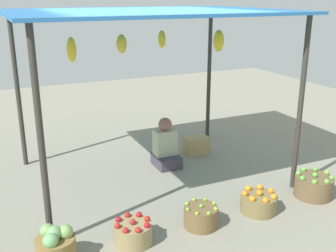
{
  "coord_description": "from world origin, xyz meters",
  "views": [
    {
      "loc": [
        -2.09,
        -5.19,
        2.58
      ],
      "look_at": [
        0.0,
        -0.62,
        0.95
      ],
      "focal_mm": 43.57,
      "sensor_mm": 36.0,
      "label": 1
    }
  ],
  "objects_px": {
    "basket_cabbages": "(56,247)",
    "basket_green_apples": "(314,186)",
    "vendor_person": "(166,148)",
    "basket_oranges": "(259,202)",
    "basket_red_apples": "(133,233)",
    "basket_limes": "(201,216)",
    "wooden_crate_near_vendor": "(196,145)"
  },
  "relations": [
    {
      "from": "basket_cabbages",
      "to": "wooden_crate_near_vendor",
      "type": "height_order",
      "value": "basket_cabbages"
    },
    {
      "from": "basket_red_apples",
      "to": "basket_green_apples",
      "type": "xyz_separation_m",
      "value": [
        2.56,
        0.01,
        0.02
      ]
    },
    {
      "from": "vendor_person",
      "to": "wooden_crate_near_vendor",
      "type": "distance_m",
      "value": 0.75
    },
    {
      "from": "basket_limes",
      "to": "wooden_crate_near_vendor",
      "type": "xyz_separation_m",
      "value": [
        1.05,
        2.04,
        0.02
      ]
    },
    {
      "from": "vendor_person",
      "to": "basket_red_apples",
      "type": "relative_size",
      "value": 1.86
    },
    {
      "from": "basket_green_apples",
      "to": "basket_limes",
      "type": "bearing_deg",
      "value": -179.08
    },
    {
      "from": "basket_oranges",
      "to": "wooden_crate_near_vendor",
      "type": "distance_m",
      "value": 2.05
    },
    {
      "from": "vendor_person",
      "to": "basket_red_apples",
      "type": "xyz_separation_m",
      "value": [
        -1.19,
        -1.77,
        -0.17
      ]
    },
    {
      "from": "basket_oranges",
      "to": "wooden_crate_near_vendor",
      "type": "bearing_deg",
      "value": 83.64
    },
    {
      "from": "vendor_person",
      "to": "basket_green_apples",
      "type": "distance_m",
      "value": 2.23
    },
    {
      "from": "basket_limes",
      "to": "basket_oranges",
      "type": "bearing_deg",
      "value": 0.17
    },
    {
      "from": "basket_red_apples",
      "to": "basket_green_apples",
      "type": "height_order",
      "value": "basket_green_apples"
    },
    {
      "from": "vendor_person",
      "to": "basket_oranges",
      "type": "distance_m",
      "value": 1.85
    },
    {
      "from": "vendor_person",
      "to": "basket_green_apples",
      "type": "height_order",
      "value": "vendor_person"
    },
    {
      "from": "basket_green_apples",
      "to": "wooden_crate_near_vendor",
      "type": "height_order",
      "value": "basket_green_apples"
    },
    {
      "from": "basket_cabbages",
      "to": "basket_green_apples",
      "type": "distance_m",
      "value": 3.38
    },
    {
      "from": "vendor_person",
      "to": "basket_green_apples",
      "type": "bearing_deg",
      "value": -51.99
    },
    {
      "from": "basket_limes",
      "to": "wooden_crate_near_vendor",
      "type": "relative_size",
      "value": 0.97
    },
    {
      "from": "basket_red_apples",
      "to": "wooden_crate_near_vendor",
      "type": "xyz_separation_m",
      "value": [
        1.88,
        2.03,
        0.02
      ]
    },
    {
      "from": "vendor_person",
      "to": "basket_limes",
      "type": "distance_m",
      "value": 1.83
    },
    {
      "from": "vendor_person",
      "to": "basket_cabbages",
      "type": "bearing_deg",
      "value": -138.34
    },
    {
      "from": "basket_cabbages",
      "to": "basket_oranges",
      "type": "distance_m",
      "value": 2.47
    },
    {
      "from": "basket_cabbages",
      "to": "basket_red_apples",
      "type": "height_order",
      "value": "basket_cabbages"
    },
    {
      "from": "vendor_person",
      "to": "basket_limes",
      "type": "relative_size",
      "value": 1.97
    },
    {
      "from": "vendor_person",
      "to": "basket_oranges",
      "type": "relative_size",
      "value": 1.74
    },
    {
      "from": "basket_cabbages",
      "to": "basket_oranges",
      "type": "relative_size",
      "value": 0.94
    },
    {
      "from": "basket_green_apples",
      "to": "basket_oranges",
      "type": "bearing_deg",
      "value": -178.4
    },
    {
      "from": "basket_red_apples",
      "to": "basket_limes",
      "type": "height_order",
      "value": "basket_red_apples"
    },
    {
      "from": "basket_red_apples",
      "to": "basket_oranges",
      "type": "xyz_separation_m",
      "value": [
        1.65,
        -0.01,
        -0.0
      ]
    },
    {
      "from": "basket_oranges",
      "to": "basket_green_apples",
      "type": "xyz_separation_m",
      "value": [
        0.91,
        0.03,
        0.03
      ]
    },
    {
      "from": "basket_red_apples",
      "to": "wooden_crate_near_vendor",
      "type": "relative_size",
      "value": 1.02
    },
    {
      "from": "basket_limes",
      "to": "wooden_crate_near_vendor",
      "type": "height_order",
      "value": "same"
    }
  ]
}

